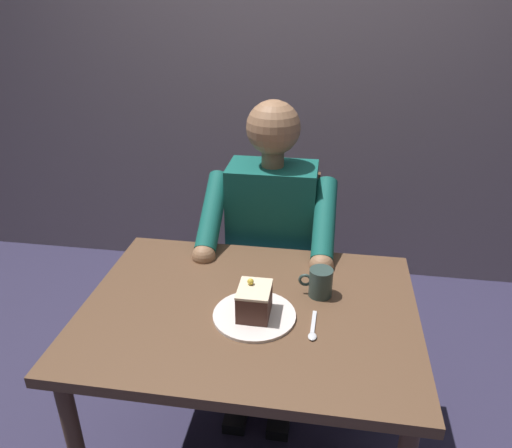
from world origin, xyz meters
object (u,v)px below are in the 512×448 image
(dessert_spoon, at_px, (313,330))
(cake_slice, at_px, (254,301))
(dining_table, at_px, (249,328))
(chair, at_px, (274,262))
(seated_person, at_px, (269,249))
(coffee_cup, at_px, (320,282))

(dessert_spoon, bearing_deg, cake_slice, -12.89)
(dining_table, xyz_separation_m, chair, (0.00, -0.67, -0.14))
(dining_table, relative_size, seated_person, 0.84)
(cake_slice, bearing_deg, seated_person, -87.39)
(seated_person, distance_m, cake_slice, 0.56)
(chair, relative_size, coffee_cup, 8.03)
(chair, distance_m, coffee_cup, 0.67)
(cake_slice, distance_m, dessert_spoon, 0.20)
(coffee_cup, height_order, dessert_spoon, coffee_cup)
(dining_table, xyz_separation_m, cake_slice, (-0.02, 0.04, 0.14))
(seated_person, xyz_separation_m, coffee_cup, (-0.22, 0.40, 0.12))
(seated_person, distance_m, dessert_spoon, 0.63)
(dining_table, bearing_deg, dessert_spoon, 157.50)
(seated_person, xyz_separation_m, cake_slice, (-0.02, 0.55, 0.12))
(dining_table, xyz_separation_m, dessert_spoon, (-0.21, 0.09, 0.09))
(seated_person, bearing_deg, dining_table, 90.00)
(chair, bearing_deg, dessert_spoon, 105.33)
(dining_table, height_order, seated_person, seated_person)
(cake_slice, bearing_deg, dining_table, -60.64)
(chair, xyz_separation_m, dessert_spoon, (-0.21, 0.76, 0.23))
(dining_table, xyz_separation_m, seated_person, (0.00, -0.50, 0.02))
(dining_table, bearing_deg, coffee_cup, -154.53)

